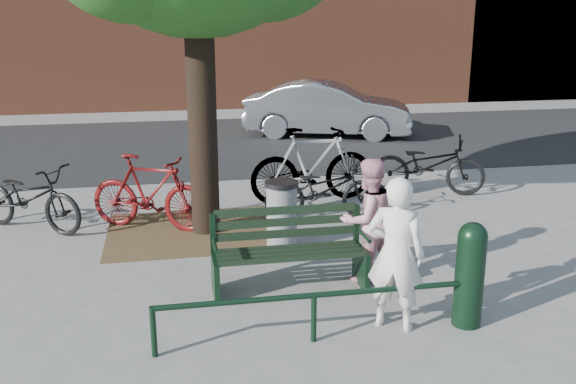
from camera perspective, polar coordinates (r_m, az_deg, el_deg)
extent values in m
plane|color=gray|center=(7.40, 0.16, -8.68)|extent=(90.00, 90.00, 0.00)
cube|color=brown|center=(9.33, -8.49, -3.49)|extent=(2.40, 2.00, 0.02)
cube|color=black|center=(15.47, -5.86, 4.34)|extent=(40.00, 7.00, 0.01)
cube|color=black|center=(7.21, -6.46, -7.52)|extent=(0.06, 0.52, 0.45)
cube|color=black|center=(7.26, -6.72, -3.58)|extent=(0.06, 0.06, 0.44)
cylinder|color=black|center=(6.96, -6.50, -4.78)|extent=(0.04, 0.36, 0.04)
cube|color=black|center=(7.50, 6.51, -6.56)|extent=(0.06, 0.52, 0.45)
cube|color=black|center=(7.55, 6.11, -2.79)|extent=(0.06, 0.06, 0.44)
cylinder|color=black|center=(7.27, 6.85, -3.90)|extent=(0.04, 0.36, 0.04)
cube|color=black|center=(7.22, 0.16, -5.43)|extent=(1.64, 0.46, 0.04)
cube|color=black|center=(7.34, -0.18, -2.68)|extent=(1.64, 0.03, 0.47)
cylinder|color=black|center=(6.10, -11.87, -12.06)|extent=(0.06, 0.06, 0.50)
cylinder|color=black|center=(6.23, 2.30, -11.08)|extent=(0.06, 0.06, 0.50)
cylinder|color=black|center=(6.70, 15.07, -9.63)|extent=(0.06, 0.06, 0.50)
cylinder|color=black|center=(6.13, 2.33, -9.17)|extent=(3.00, 0.06, 0.06)
cylinder|color=black|center=(8.90, -7.69, 8.14)|extent=(0.40, 0.40, 3.80)
imported|color=silver|center=(6.38, 9.56, -5.43)|extent=(0.68, 0.62, 1.56)
imported|color=pink|center=(7.49, 7.10, -2.48)|extent=(0.84, 0.74, 1.46)
cylinder|color=black|center=(6.70, 15.80, -7.63)|extent=(0.29, 0.29, 0.94)
sphere|color=black|center=(6.53, 16.11, -3.84)|extent=(0.29, 0.29, 0.29)
cylinder|color=gray|center=(8.53, -0.57, -2.23)|extent=(0.41, 0.41, 0.85)
cylinder|color=black|center=(8.40, -0.58, 0.74)|extent=(0.45, 0.45, 0.06)
imported|color=black|center=(9.92, -22.05, -0.45)|extent=(1.91, 1.56, 0.98)
imported|color=#500B0B|center=(9.40, -12.14, -0.05)|extent=(1.89, 1.26, 1.11)
imported|color=black|center=(9.70, 3.17, 0.26)|extent=(1.84, 0.80, 0.94)
imported|color=gray|center=(10.54, 2.18, 2.43)|extent=(2.14, 0.78, 1.26)
imported|color=black|center=(11.31, 12.34, 2.36)|extent=(2.04, 1.34, 1.01)
imported|color=gray|center=(16.23, 3.56, 7.35)|extent=(4.39, 2.68, 1.36)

